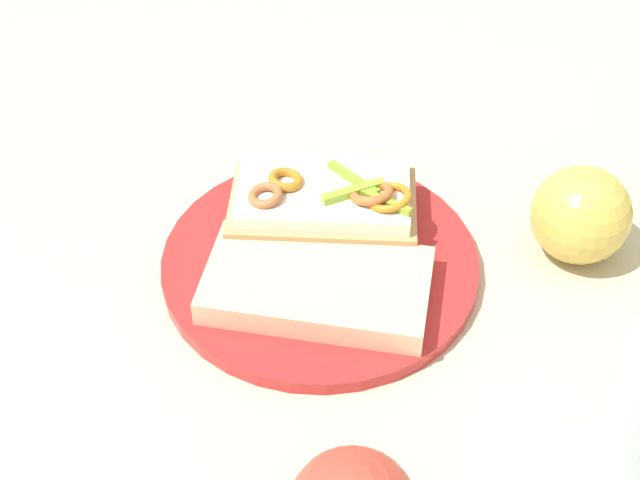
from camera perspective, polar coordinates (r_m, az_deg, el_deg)
ground_plane at (r=0.76m, az=0.00°, el=-1.77°), size 2.00×2.00×0.00m
plate at (r=0.76m, az=0.00°, el=-1.44°), size 0.26×0.26×0.01m
sandwich at (r=0.77m, az=0.26°, el=2.21°), size 0.18×0.16×0.05m
bread_slice_side at (r=0.71m, az=-0.19°, el=-2.86°), size 0.20×0.18×0.02m
apple_1 at (r=0.78m, az=16.14°, el=1.54°), size 0.12×0.12×0.08m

